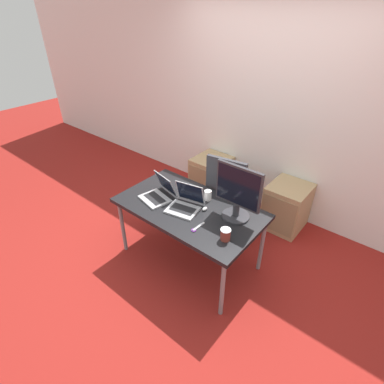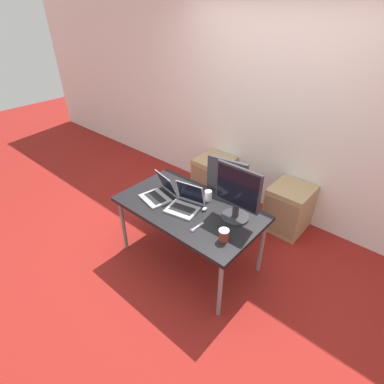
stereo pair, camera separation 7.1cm
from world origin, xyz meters
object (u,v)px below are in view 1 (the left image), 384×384
Objects in this scene: cabinet_right at (286,206)px; coffee_cup_brown at (225,234)px; cabinet_left at (211,177)px; laptop_right at (185,204)px; monitor at (238,194)px; mouse at (205,209)px; coffee_cup_white at (208,195)px; office_chair at (230,204)px; laptop_left at (158,194)px.

cabinet_right is 1.44m from coffee_cup_brown.
coffee_cup_brown is (-0.01, -1.36, 0.47)m from cabinet_right.
cabinet_left is 1.66× the size of laptop_right.
cabinet_right is at bearing 84.13° from monitor.
monitor is 8.98× the size of mouse.
coffee_cup_white reaches higher than cabinet_left.
coffee_cup_white is 0.61m from coffee_cup_brown.
office_chair is at bearing -38.56° from cabinet_left.
laptop_right is 3.34× the size of coffee_cup_white.
laptop_left is 0.70× the size of monitor.
cabinet_right is at bearing 55.16° from laptop_left.
cabinet_left is 1.44m from laptop_right.
monitor reaches higher than mouse.
coffee_cup_white is at bearing 140.87° from coffee_cup_brown.
monitor is at bearing -45.38° from cabinet_left.
laptop_right is at bearing 167.14° from coffee_cup_brown.
mouse is (0.75, -1.14, 0.43)m from cabinet_left.
coffee_cup_brown is at bearing -12.86° from laptop_right.
laptop_left is 0.84m from monitor.
monitor is 0.43m from coffee_cup_white.
cabinet_left is 5.54× the size of coffee_cup_white.
laptop_right reaches higher than coffee_cup_brown.
monitor is at bearing 16.29° from laptop_left.
cabinet_right is 5.54× the size of coffee_cup_white.
office_chair is 1.84× the size of cabinet_right.
office_chair is 1.84× the size of cabinet_left.
laptop_right is (0.33, 0.03, 0.00)m from laptop_left.
laptop_right is 3.24× the size of coffee_cup_brown.
cabinet_right is at bearing 0.00° from cabinet_left.
monitor is (0.78, 0.23, 0.21)m from laptop_left.
cabinet_left is at bearing 134.62° from monitor.
laptop_left is at bearing -118.31° from office_chair.
laptop_left reaches higher than coffee_cup_white.
mouse reaches higher than cabinet_left.
office_chair is at bearing 125.68° from monitor.
coffee_cup_white reaches higher than mouse.
coffee_cup_white is (-0.37, 0.06, -0.21)m from monitor.
laptop_left is at bearing -144.49° from coffee_cup_white.
mouse is at bearing 150.25° from coffee_cup_brown.
cabinet_left is at bearing 101.25° from laptop_left.
laptop_left is (0.25, -1.27, 0.46)m from cabinet_left.
cabinet_left is at bearing 115.13° from laptop_right.
cabinet_right is 1.28m from mouse.
cabinet_right is at bearing 64.04° from coffee_cup_white.
laptop_left is at bearing -124.84° from cabinet_right.
coffee_cup_white reaches higher than cabinet_right.
laptop_left is 3.55× the size of coffee_cup_white.
mouse is 0.44m from coffee_cup_brown.
office_chair is at bearing 90.53° from coffee_cup_white.
office_chair reaches higher than coffee_cup_white.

